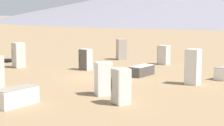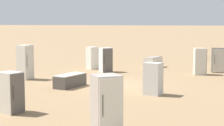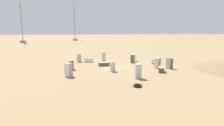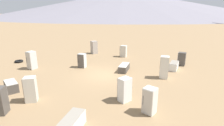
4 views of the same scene
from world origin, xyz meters
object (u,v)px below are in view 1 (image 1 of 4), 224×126
(discarded_fridge_2, at_px, (193,67))
(discarded_fridge_7, at_px, (103,79))
(discarded_fridge_12, at_px, (142,71))
(discarded_fridge_13, at_px, (164,55))
(scrap_tire, at_px, (7,60))
(discarded_fridge_3, at_px, (17,97))
(discarded_fridge_0, at_px, (19,55))
(discarded_fridge_9, at_px, (86,59))
(discarded_fridge_10, at_px, (121,86))
(discarded_fridge_6, at_px, (121,49))

(discarded_fridge_2, bearing_deg, discarded_fridge_7, 155.34)
(discarded_fridge_12, distance_m, discarded_fridge_13, 5.57)
(discarded_fridge_7, height_order, scrap_tire, discarded_fridge_7)
(discarded_fridge_2, height_order, scrap_tire, discarded_fridge_2)
(discarded_fridge_3, xyz_separation_m, discarded_fridge_13, (-0.89, 14.93, 0.34))
(discarded_fridge_0, height_order, scrap_tire, discarded_fridge_0)
(discarded_fridge_3, distance_m, discarded_fridge_12, 9.53)
(discarded_fridge_0, relative_size, scrap_tire, 1.95)
(discarded_fridge_0, xyz_separation_m, discarded_fridge_3, (8.56, -7.54, -0.51))
(discarded_fridge_9, xyz_separation_m, discarded_fridge_10, (7.37, -6.68, 0.05))
(discarded_fridge_2, bearing_deg, discarded_fridge_9, 85.49)
(discarded_fridge_10, relative_size, scrap_tire, 1.67)
(discarded_fridge_2, height_order, discarded_fridge_13, discarded_fridge_2)
(discarded_fridge_9, distance_m, scrap_tire, 7.76)
(discarded_fridge_12, relative_size, scrap_tire, 2.03)
(scrap_tire, bearing_deg, discarded_fridge_3, -37.72)
(discarded_fridge_2, height_order, discarded_fridge_10, discarded_fridge_2)
(discarded_fridge_3, bearing_deg, discarded_fridge_10, 37.56)
(discarded_fridge_6, bearing_deg, discarded_fridge_13, -59.38)
(discarded_fridge_6, distance_m, scrap_tire, 9.27)
(discarded_fridge_2, relative_size, discarded_fridge_9, 1.35)
(discarded_fridge_9, xyz_separation_m, discarded_fridge_13, (3.09, 5.52, 0.01))
(discarded_fridge_0, xyz_separation_m, scrap_tire, (-3.15, 1.52, -0.77))
(discarded_fridge_2, bearing_deg, discarded_fridge_6, 54.07)
(discarded_fridge_12, height_order, scrap_tire, discarded_fridge_12)
(discarded_fridge_6, height_order, scrap_tire, discarded_fridge_6)
(discarded_fridge_6, relative_size, discarded_fridge_9, 1.20)
(discarded_fridge_13, xyz_separation_m, scrap_tire, (-10.82, -5.87, -0.60))
(discarded_fridge_10, relative_size, discarded_fridge_13, 1.05)
(discarded_fridge_9, xyz_separation_m, scrap_tire, (-7.73, -0.36, -0.59))
(discarded_fridge_7, distance_m, discarded_fridge_9, 8.08)
(discarded_fridge_2, xyz_separation_m, discarded_fridge_6, (-9.28, 6.95, -0.11))
(discarded_fridge_9, relative_size, scrap_tire, 1.57)
(discarded_fridge_3, bearing_deg, discarded_fridge_9, 111.62)
(discarded_fridge_6, bearing_deg, discarded_fridge_3, -122.15)
(discarded_fridge_13, bearing_deg, discarded_fridge_9, 156.41)
(discarded_fridge_3, relative_size, discarded_fridge_10, 1.27)
(discarded_fridge_12, bearing_deg, discarded_fridge_3, 87.83)
(discarded_fridge_0, xyz_separation_m, discarded_fridge_13, (7.67, 7.39, -0.17))
(discarded_fridge_10, distance_m, discarded_fridge_12, 7.43)
(discarded_fridge_0, bearing_deg, discarded_fridge_7, 171.57)
(discarded_fridge_10, bearing_deg, discarded_fridge_0, 2.55)
(discarded_fridge_6, bearing_deg, scrap_tire, 174.51)
(discarded_fridge_0, relative_size, discarded_fridge_9, 1.25)
(discarded_fridge_0, bearing_deg, discarded_fridge_9, -145.78)
(discarded_fridge_3, bearing_deg, discarded_fridge_7, 63.48)
(discarded_fridge_9, height_order, discarded_fridge_13, discarded_fridge_13)
(discarded_fridge_7, bearing_deg, discarded_fridge_13, 46.86)
(scrap_tire, bearing_deg, discarded_fridge_10, -22.71)
(discarded_fridge_3, distance_m, discarded_fridge_9, 10.22)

